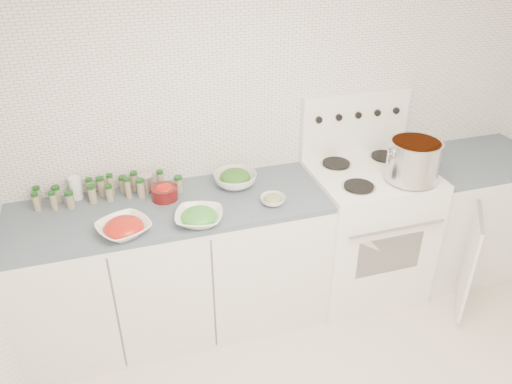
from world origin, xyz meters
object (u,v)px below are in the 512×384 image
bowl_snowpea (199,217)px  bowl_tomato (124,228)px  stove (364,227)px  stock_pot (414,159)px

bowl_snowpea → bowl_tomato: bearing=178.4°
stove → stock_pot: (0.17, -0.18, 0.58)m
bowl_tomato → bowl_snowpea: 0.40m
stock_pot → bowl_snowpea: stock_pot is taller
stove → bowl_tomato: 1.65m
stock_pot → stove: bearing=132.4°
bowl_tomato → stock_pot: bearing=0.7°
bowl_snowpea → stock_pot: bearing=1.4°
stove → stock_pot: stove is taller
bowl_tomato → bowl_snowpea: bearing=-1.6°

